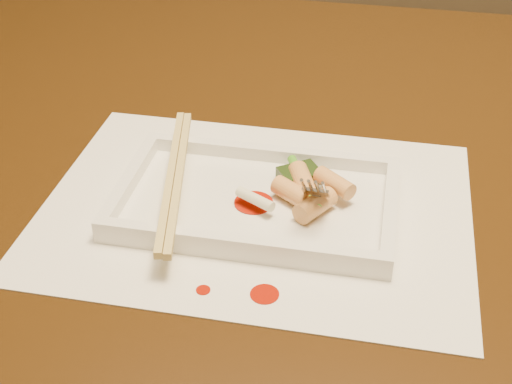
% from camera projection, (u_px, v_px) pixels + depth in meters
% --- Properties ---
extents(table, '(1.40, 0.90, 0.75)m').
position_uv_depth(table, '(348.00, 232.00, 0.81)').
color(table, black).
rests_on(table, ground).
extents(placemat, '(0.40, 0.30, 0.00)m').
position_uv_depth(placemat, '(256.00, 208.00, 0.67)').
color(placemat, white).
rests_on(placemat, table).
extents(sauce_splatter_a, '(0.02, 0.02, 0.00)m').
position_uv_depth(sauce_splatter_a, '(265.00, 294.00, 0.58)').
color(sauce_splatter_a, '#9E1404').
rests_on(sauce_splatter_a, placemat).
extents(sauce_splatter_b, '(0.01, 0.01, 0.00)m').
position_uv_depth(sauce_splatter_b, '(203.00, 290.00, 0.58)').
color(sauce_splatter_b, '#9E1404').
rests_on(sauce_splatter_b, placemat).
extents(plate_base, '(0.26, 0.16, 0.01)m').
position_uv_depth(plate_base, '(256.00, 204.00, 0.67)').
color(plate_base, white).
rests_on(plate_base, placemat).
extents(plate_rim_far, '(0.26, 0.01, 0.01)m').
position_uv_depth(plate_rim_far, '(270.00, 153.00, 0.72)').
color(plate_rim_far, white).
rests_on(plate_rim_far, plate_base).
extents(plate_rim_near, '(0.26, 0.01, 0.01)m').
position_uv_depth(plate_rim_near, '(239.00, 244.00, 0.61)').
color(plate_rim_near, white).
rests_on(plate_rim_near, plate_base).
extents(plate_rim_left, '(0.01, 0.14, 0.01)m').
position_uv_depth(plate_rim_left, '(130.00, 180.00, 0.68)').
color(plate_rim_left, white).
rests_on(plate_rim_left, plate_base).
extents(plate_rim_right, '(0.01, 0.14, 0.01)m').
position_uv_depth(plate_rim_right, '(390.00, 210.00, 0.64)').
color(plate_rim_right, white).
rests_on(plate_rim_right, plate_base).
extents(veg_piece, '(0.05, 0.04, 0.01)m').
position_uv_depth(veg_piece, '(299.00, 175.00, 0.69)').
color(veg_piece, black).
rests_on(veg_piece, plate_base).
extents(scallion_white, '(0.04, 0.03, 0.01)m').
position_uv_depth(scallion_white, '(255.00, 199.00, 0.65)').
color(scallion_white, '#EAEACC').
rests_on(scallion_white, plate_base).
extents(scallion_green, '(0.04, 0.08, 0.01)m').
position_uv_depth(scallion_green, '(304.00, 182.00, 0.67)').
color(scallion_green, '#399217').
rests_on(scallion_green, plate_base).
extents(chopstick_a, '(0.05, 0.23, 0.01)m').
position_uv_depth(chopstick_a, '(171.00, 176.00, 0.67)').
color(chopstick_a, tan).
rests_on(chopstick_a, plate_rim_near).
extents(chopstick_b, '(0.05, 0.23, 0.01)m').
position_uv_depth(chopstick_b, '(179.00, 177.00, 0.67)').
color(chopstick_b, tan).
rests_on(chopstick_b, plate_rim_near).
extents(fork, '(0.09, 0.10, 0.14)m').
position_uv_depth(fork, '(338.00, 130.00, 0.63)').
color(fork, silver).
rests_on(fork, plate_base).
extents(sauce_blob_0, '(0.04, 0.04, 0.00)m').
position_uv_depth(sauce_blob_0, '(254.00, 203.00, 0.66)').
color(sauce_blob_0, '#9E1404').
rests_on(sauce_blob_0, plate_base).
extents(rice_cake_0, '(0.04, 0.05, 0.02)m').
position_uv_depth(rice_cake_0, '(315.00, 205.00, 0.64)').
color(rice_cake_0, '#E2B369').
rests_on(rice_cake_0, plate_base).
extents(rice_cake_1, '(0.04, 0.05, 0.02)m').
position_uv_depth(rice_cake_1, '(303.00, 183.00, 0.67)').
color(rice_cake_1, '#E2B369').
rests_on(rice_cake_1, plate_base).
extents(rice_cake_2, '(0.04, 0.04, 0.02)m').
position_uv_depth(rice_cake_2, '(335.00, 183.00, 0.66)').
color(rice_cake_2, '#E2B369').
rests_on(rice_cake_2, plate_base).
extents(rice_cake_3, '(0.04, 0.04, 0.02)m').
position_uv_depth(rice_cake_3, '(292.00, 193.00, 0.66)').
color(rice_cake_3, '#E2B369').
rests_on(rice_cake_3, plate_base).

